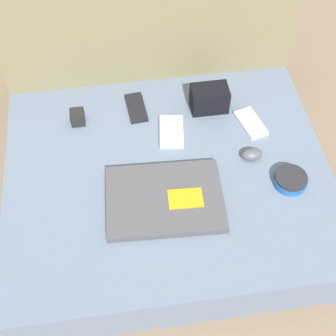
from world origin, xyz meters
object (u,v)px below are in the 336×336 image
(speaker_puck, at_px, (290,180))
(phone_black, at_px, (136,108))
(camera_pouch, at_px, (209,98))
(computer_mouse, at_px, (252,154))
(phone_silver, at_px, (251,123))
(charger_brick, at_px, (78,117))
(phone_small, at_px, (171,132))
(laptop, at_px, (165,199))

(speaker_puck, xyz_separation_m, phone_black, (-0.38, 0.34, -0.01))
(camera_pouch, bearing_deg, phone_black, 173.39)
(speaker_puck, bearing_deg, camera_pouch, 117.71)
(computer_mouse, height_order, phone_silver, computer_mouse)
(phone_silver, xyz_separation_m, charger_brick, (-0.51, 0.08, 0.01))
(phone_silver, height_order, phone_small, phone_small)
(camera_pouch, bearing_deg, computer_mouse, -68.92)
(phone_black, relative_size, phone_small, 0.97)
(phone_small, height_order, camera_pouch, camera_pouch)
(computer_mouse, bearing_deg, camera_pouch, 109.17)
(camera_pouch, bearing_deg, phone_small, -145.97)
(computer_mouse, xyz_separation_m, phone_black, (-0.30, 0.24, -0.01))
(phone_silver, bearing_deg, charger_brick, 156.15)
(phone_silver, relative_size, phone_small, 1.00)
(phone_silver, height_order, phone_black, same)
(computer_mouse, xyz_separation_m, speaker_puck, (0.08, -0.10, -0.00))
(laptop, distance_m, speaker_puck, 0.34)
(phone_silver, height_order, camera_pouch, camera_pouch)
(laptop, xyz_separation_m, speaker_puck, (0.34, 0.01, 0.00))
(phone_silver, distance_m, phone_small, 0.24)
(camera_pouch, bearing_deg, charger_brick, -179.59)
(phone_silver, relative_size, phone_black, 1.03)
(phone_small, height_order, charger_brick, charger_brick)
(phone_silver, bearing_deg, phone_black, 146.78)
(laptop, relative_size, camera_pouch, 2.85)
(phone_silver, xyz_separation_m, phone_small, (-0.24, -0.00, 0.00))
(laptop, xyz_separation_m, phone_silver, (0.29, 0.23, -0.01))
(computer_mouse, distance_m, phone_silver, 0.13)
(laptop, distance_m, charger_brick, 0.38)
(computer_mouse, relative_size, charger_brick, 1.39)
(charger_brick, bearing_deg, phone_black, 9.14)
(phone_silver, distance_m, camera_pouch, 0.14)
(speaker_puck, relative_size, phone_silver, 0.72)
(phone_silver, relative_size, charger_brick, 2.88)
(phone_black, relative_size, camera_pouch, 1.10)
(phone_black, bearing_deg, speaker_puck, -45.84)
(computer_mouse, relative_size, speaker_puck, 0.67)
(phone_black, bearing_deg, charger_brick, -175.57)
(phone_silver, bearing_deg, laptop, -155.91)
(computer_mouse, distance_m, speaker_puck, 0.13)
(computer_mouse, relative_size, phone_small, 0.48)
(laptop, xyz_separation_m, camera_pouch, (0.18, 0.32, 0.03))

